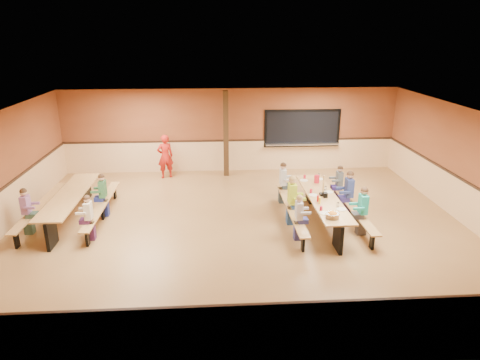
{
  "coord_description": "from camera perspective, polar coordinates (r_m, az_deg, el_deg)",
  "views": [
    {
      "loc": [
        -0.66,
        -10.17,
        4.85
      ],
      "look_at": [
        0.04,
        0.51,
        1.15
      ],
      "focal_mm": 32.0,
      "sensor_mm": 36.0,
      "label": 1
    }
  ],
  "objects": [
    {
      "name": "cafeteria_table_second",
      "position": [
        12.42,
        -21.67,
        -2.71
      ],
      "size": [
        1.91,
        3.7,
        0.74
      ],
      "color": "#B38247",
      "rests_on": "ground"
    },
    {
      "name": "cafeteria_table_main",
      "position": [
        11.61,
        10.91,
        -3.16
      ],
      "size": [
        1.91,
        3.7,
        0.74
      ],
      "color": "#B38247",
      "rests_on": "ground"
    },
    {
      "name": "seated_child_teal_right",
      "position": [
        11.14,
        16.02,
        -4.01
      ],
      "size": [
        0.39,
        0.32,
        1.25
      ],
      "primitive_type": null,
      "color": "teal",
      "rests_on": "ground"
    },
    {
      "name": "punch_pitcher",
      "position": [
        12.52,
        10.2,
        0.13
      ],
      "size": [
        0.16,
        0.16,
        0.22
      ],
      "primitive_type": "cylinder",
      "color": "red",
      "rests_on": "cafeteria_table_main"
    },
    {
      "name": "seated_adult_yellow",
      "position": [
        11.36,
        6.94,
        -2.7
      ],
      "size": [
        0.43,
        0.35,
        1.33
      ],
      "primitive_type": null,
      "color": "#B2CE27",
      "rests_on": "ground"
    },
    {
      "name": "standing_woman",
      "position": [
        15.11,
        -9.93,
        3.12
      ],
      "size": [
        0.65,
        0.54,
        1.54
      ],
      "primitive_type": "imported",
      "rotation": [
        0.0,
        0.0,
        3.48
      ],
      "color": "#B21C14",
      "rests_on": "ground"
    },
    {
      "name": "seated_child_purple_sec",
      "position": [
        12.0,
        -26.55,
        -3.79
      ],
      "size": [
        0.36,
        0.3,
        1.2
      ],
      "primitive_type": null,
      "color": "#8A5783",
      "rests_on": "ground"
    },
    {
      "name": "seated_child_tan_sec",
      "position": [
        11.07,
        -19.47,
        -4.8
      ],
      "size": [
        0.34,
        0.28,
        1.15
      ],
      "primitive_type": null,
      "color": "beige",
      "rests_on": "ground"
    },
    {
      "name": "napkin_dispenser",
      "position": [
        11.47,
        11.3,
        -1.97
      ],
      "size": [
        0.1,
        0.14,
        0.13
      ],
      "primitive_type": "cube",
      "color": "black",
      "rests_on": "cafeteria_table_main"
    },
    {
      "name": "kitchen_pass_through",
      "position": [
        15.84,
        8.28,
        6.63
      ],
      "size": [
        2.78,
        0.28,
        1.38
      ],
      "color": "black",
      "rests_on": "ground"
    },
    {
      "name": "room_envelope",
      "position": [
        11.01,
        -0.01,
        -3.12
      ],
      "size": [
        12.04,
        10.04,
        3.02
      ],
      "color": "brown",
      "rests_on": "ground"
    },
    {
      "name": "seated_child_char_right",
      "position": [
        12.98,
        13.06,
        -0.66
      ],
      "size": [
        0.34,
        0.28,
        1.16
      ],
      "primitive_type": null,
      "color": "#4B5256",
      "rests_on": "ground"
    },
    {
      "name": "chip_bowl",
      "position": [
        10.24,
        12.24,
        -4.59
      ],
      "size": [
        0.32,
        0.32,
        0.15
      ],
      "primitive_type": null,
      "color": "orange",
      "rests_on": "cafeteria_table_main"
    },
    {
      "name": "place_settings",
      "position": [
        11.51,
        10.99,
        -1.92
      ],
      "size": [
        0.65,
        3.3,
        0.11
      ],
      "primitive_type": null,
      "color": "beige",
      "rests_on": "cafeteria_table_main"
    },
    {
      "name": "seated_child_grey_left",
      "position": [
        12.77,
        5.72,
        -0.41
      ],
      "size": [
        0.38,
        0.31,
        1.23
      ],
      "primitive_type": null,
      "color": "silver",
      "rests_on": "ground"
    },
    {
      "name": "condiment_ketchup",
      "position": [
        11.14,
        10.35,
        -2.44
      ],
      "size": [
        0.06,
        0.06,
        0.17
      ],
      "primitive_type": "cylinder",
      "color": "#B2140F",
      "rests_on": "cafeteria_table_main"
    },
    {
      "name": "seated_child_green_sec",
      "position": [
        12.37,
        -17.77,
        -1.96
      ],
      "size": [
        0.37,
        0.3,
        1.2
      ],
      "primitive_type": null,
      "color": "#30633A",
      "rests_on": "ground"
    },
    {
      "name": "seated_child_navy_right",
      "position": [
        12.13,
        14.28,
        -1.82
      ],
      "size": [
        0.41,
        0.33,
        1.29
      ],
      "primitive_type": null,
      "color": "navy",
      "rests_on": "ground"
    },
    {
      "name": "condiment_mustard",
      "position": [
        11.02,
        10.58,
        -2.69
      ],
      "size": [
        0.06,
        0.06,
        0.17
      ],
      "primitive_type": "cylinder",
      "color": "yellow",
      "rests_on": "cafeteria_table_main"
    },
    {
      "name": "structural_post",
      "position": [
        14.96,
        -1.89,
        6.12
      ],
      "size": [
        0.18,
        0.18,
        3.0
      ],
      "primitive_type": "cube",
      "color": "#312010",
      "rests_on": "ground"
    },
    {
      "name": "seated_child_white_left",
      "position": [
        10.55,
        7.83,
        -5.01
      ],
      "size": [
        0.34,
        0.28,
        1.16
      ],
      "primitive_type": null,
      "color": "silver",
      "rests_on": "ground"
    },
    {
      "name": "table_paddle",
      "position": [
        11.57,
        11.02,
        -1.38
      ],
      "size": [
        0.16,
        0.16,
        0.56
      ],
      "color": "black",
      "rests_on": "cafeteria_table_main"
    },
    {
      "name": "ground",
      "position": [
        11.29,
        -0.01,
        -6.37
      ],
      "size": [
        12.0,
        12.0,
        0.0
      ],
      "primitive_type": "plane",
      "color": "olive",
      "rests_on": "ground"
    }
  ]
}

